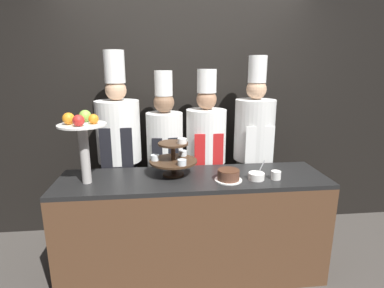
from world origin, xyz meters
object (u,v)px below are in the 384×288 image
at_px(chef_center_right, 206,152).
at_px(cup_white, 276,175).
at_px(cake_round, 228,175).
at_px(serving_bowl_near, 256,176).
at_px(chef_center_left, 165,154).
at_px(chef_right, 253,145).
at_px(chef_left, 119,148).
at_px(tiered_stand, 174,158).
at_px(fruit_pedestal, 82,133).

bearing_deg(chef_center_right, cup_white, -53.33).
bearing_deg(cake_round, serving_bowl_near, -0.30).
distance_m(chef_center_left, chef_center_right, 0.40).
bearing_deg(chef_right, chef_center_right, 179.99).
xyz_separation_m(cake_round, serving_bowl_near, (0.23, -0.00, -0.01)).
bearing_deg(cup_white, cake_round, 178.47).
bearing_deg(chef_center_right, chef_center_left, -180.00).
relative_size(chef_left, chef_right, 1.02).
distance_m(tiered_stand, cake_round, 0.46).
distance_m(serving_bowl_near, chef_center_left, 0.94).
relative_size(tiered_stand, chef_center_left, 0.23).
relative_size(cake_round, chef_center_right, 0.12).
bearing_deg(chef_left, fruit_pedestal, -108.81).
height_order(tiered_stand, chef_center_left, chef_center_left).
bearing_deg(serving_bowl_near, cup_white, -3.30).
distance_m(cup_white, chef_center_right, 0.78).
xyz_separation_m(serving_bowl_near, chef_center_left, (-0.71, 0.62, 0.02)).
xyz_separation_m(chef_center_right, chef_right, (0.47, -0.00, 0.05)).
xyz_separation_m(chef_center_left, chef_center_right, (0.40, 0.00, 0.01)).
distance_m(cake_round, chef_center_right, 0.62).
relative_size(fruit_pedestal, chef_center_right, 0.32).
xyz_separation_m(chef_left, chef_right, (1.30, -0.00, -0.01)).
xyz_separation_m(cake_round, chef_left, (-0.91, 0.62, 0.08)).
height_order(chef_left, chef_center_right, chef_left).
relative_size(chef_center_left, chef_center_right, 0.99).
height_order(chef_center_left, chef_center_right, chef_center_right).
distance_m(fruit_pedestal, serving_bowl_near, 1.37).
relative_size(chef_center_right, chef_right, 0.93).
distance_m(fruit_pedestal, chef_center_left, 0.89).
relative_size(chef_left, chef_center_right, 1.09).
xyz_separation_m(chef_center_left, chef_right, (0.87, -0.00, 0.06)).
height_order(fruit_pedestal, serving_bowl_near, fruit_pedestal).
xyz_separation_m(cup_white, chef_right, (0.01, 0.63, 0.08)).
xyz_separation_m(fruit_pedestal, chef_left, (0.18, 0.54, -0.27)).
distance_m(fruit_pedestal, chef_right, 1.60).
bearing_deg(chef_left, chef_center_right, 0.00).
relative_size(serving_bowl_near, chef_center_left, 0.09).
distance_m(cup_white, serving_bowl_near, 0.16).
bearing_deg(chef_center_right, chef_left, -180.00).
distance_m(tiered_stand, cup_white, 0.83).
relative_size(tiered_stand, cake_round, 1.81).
height_order(fruit_pedestal, cake_round, fruit_pedestal).
relative_size(cake_round, chef_right, 0.12).
height_order(cake_round, chef_center_left, chef_center_left).
distance_m(serving_bowl_near, chef_center_right, 0.69).
bearing_deg(cake_round, chef_center_right, 97.83).
bearing_deg(chef_right, serving_bowl_near, -104.90).
height_order(cup_white, chef_center_right, chef_center_right).
relative_size(tiered_stand, serving_bowl_near, 2.49).
bearing_deg(chef_center_left, chef_right, -0.00).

